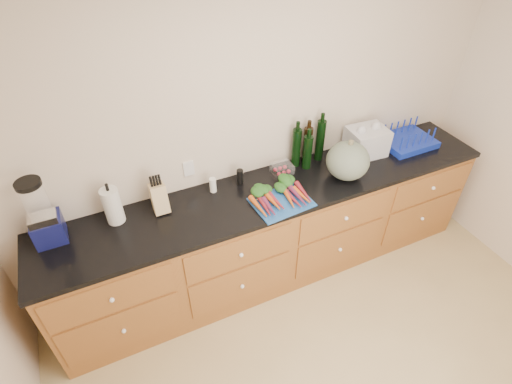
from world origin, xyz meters
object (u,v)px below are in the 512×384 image
squash (348,161)px  dish_rack (407,140)px  blender_appliance (42,216)px  paper_towel (113,206)px  carrots (278,195)px  knife_block (159,198)px  tomato_box (282,169)px  cutting_board (281,202)px

squash → dish_rack: 0.79m
blender_appliance → paper_towel: blender_appliance is taller
carrots → squash: 0.62m
squash → blender_appliance: bearing=173.5°
carrots → knife_block: bearing=163.1°
knife_block → tomato_box: (1.00, 0.03, -0.07)m
dish_rack → paper_towel: bearing=178.2°
squash → blender_appliance: 2.18m
tomato_box → knife_block: bearing=-178.3°
carrots → cutting_board: bearing=-90.0°
cutting_board → squash: (0.61, 0.07, 0.15)m
squash → paper_towel: size_ratio=1.23×
paper_towel → tomato_box: bearing=0.4°
carrots → dish_rack: bearing=7.8°
carrots → squash: bearing=2.0°
carrots → tomato_box: bearing=57.6°
knife_block → cutting_board: bearing=-20.1°
cutting_board → squash: squash is taller
carrots → blender_appliance: blender_appliance is taller
cutting_board → carrots: bearing=90.0°
squash → paper_towel: 1.77m
cutting_board → blender_appliance: (-1.55, 0.32, 0.20)m
cutting_board → carrots: size_ratio=0.95×
paper_towel → tomato_box: 1.32m
cutting_board → tomato_box: bearing=61.7°
carrots → squash: (0.61, 0.02, 0.11)m
dish_rack → squash: bearing=-167.6°
blender_appliance → cutting_board: bearing=-11.5°
squash → knife_block: bearing=170.9°
cutting_board → tomato_box: (0.18, 0.33, 0.03)m
knife_block → dish_rack: size_ratio=0.48×
carrots → tomato_box: 0.33m
blender_appliance → dish_rack: blender_appliance is taller
cutting_board → carrots: 0.06m
squash → blender_appliance: size_ratio=0.70×
squash → tomato_box: bearing=149.2°
tomato_box → squash: bearing=-30.8°
dish_rack → tomato_box: bearing=175.7°
paper_towel → dish_rack: paper_towel is taller
knife_block → dish_rack: bearing=-1.6°
cutting_board → knife_block: bearing=159.9°
cutting_board → tomato_box: 0.38m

